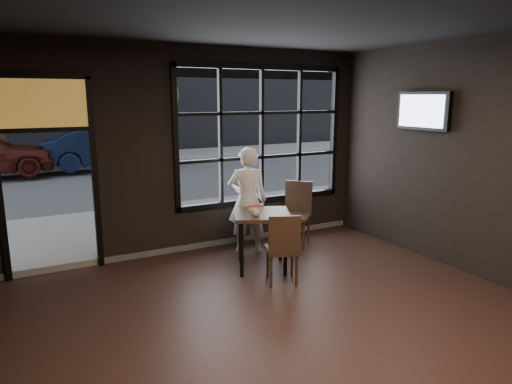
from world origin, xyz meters
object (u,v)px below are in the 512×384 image
navy_car (110,148)px  man (247,201)px  cafe_table (262,241)px  chair_near (282,247)px

navy_car → man: bearing=-171.2°
cafe_table → navy_car: navy_car is taller
chair_near → man: size_ratio=0.57×
chair_near → navy_car: 10.67m
chair_near → man: bearing=-73.6°
cafe_table → chair_near: chair_near is taller
chair_near → man: 1.32m
cafe_table → chair_near: (-0.00, -0.55, 0.06)m
cafe_table → man: man is taller
cafe_table → navy_car: size_ratio=0.20×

